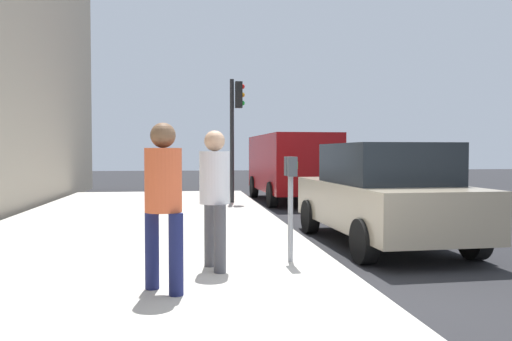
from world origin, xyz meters
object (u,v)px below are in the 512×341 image
pedestrian_bystander (163,192)px  parked_van_far (291,163)px  parking_meter (291,186)px  pedestrian_at_meter (215,188)px  traffic_signal (235,120)px  parked_sedan_near (382,194)px

pedestrian_bystander → parked_van_far: size_ratio=0.34×
parking_meter → pedestrian_bystander: size_ratio=0.79×
pedestrian_at_meter → traffic_signal: 8.67m
pedestrian_at_meter → pedestrian_bystander: pedestrian_bystander is taller
parking_meter → parked_sedan_near: bearing=-48.4°
pedestrian_bystander → pedestrian_at_meter: bearing=16.0°
pedestrian_at_meter → traffic_signal: (8.49, -1.06, 1.40)m
parked_sedan_near → parked_van_far: 7.90m
pedestrian_at_meter → parking_meter: bearing=2.0°
parked_sedan_near → parked_van_far: parked_van_far is taller
parked_sedan_near → traffic_signal: bearing=17.0°
pedestrian_bystander → parked_sedan_near: bearing=-2.3°
parked_sedan_near → parked_van_far: bearing=0.0°
parking_meter → parked_sedan_near: size_ratio=0.32×
parked_sedan_near → parked_van_far: (7.90, 0.00, 0.36)m
parked_van_far → traffic_signal: (-1.50, 1.95, 1.32)m
pedestrian_at_meter → parked_sedan_near: pedestrian_at_meter is taller
parking_meter → traffic_signal: size_ratio=0.39×
parked_van_far → traffic_signal: bearing=127.5°
pedestrian_bystander → traffic_signal: size_ratio=0.49×
parking_meter → pedestrian_at_meter: pedestrian_at_meter is taller
pedestrian_bystander → parked_sedan_near: pedestrian_bystander is taller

